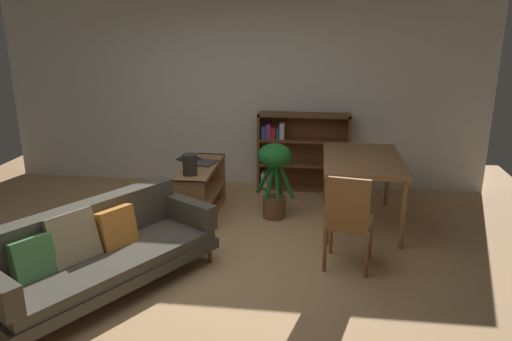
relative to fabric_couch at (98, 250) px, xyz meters
The scene contains 10 objects.
ground_plane 0.96m from the fabric_couch, 30.03° to the left, with size 8.16×8.16×0.00m, color tan.
back_wall_panel 3.38m from the fabric_couch, 76.24° to the left, with size 6.80×0.10×2.70m, color silver.
fabric_couch is the anchor object (origin of this frame).
media_console 1.86m from the fabric_couch, 74.40° to the left, with size 0.36×1.19×0.63m.
open_laptop 2.01m from the fabric_couch, 76.90° to the left, with size 0.50×0.38×0.06m.
desk_speaker 1.57m from the fabric_couch, 72.26° to the left, with size 0.16×0.16×0.24m.
potted_floor_plant 2.32m from the fabric_couch, 53.30° to the left, with size 0.50×0.40×0.92m.
dining_table 3.02m from the fabric_couch, 37.11° to the left, with size 0.88×1.39×0.80m.
dining_chair_near 2.30m from the fabric_couch, 16.43° to the left, with size 0.49×0.50×0.96m.
bookshelf 3.40m from the fabric_couch, 61.55° to the left, with size 1.26×0.28×1.08m.
Camera 1 is at (1.11, -4.16, 2.32)m, focal length 34.60 mm.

